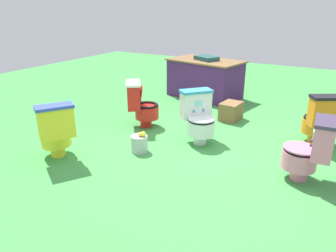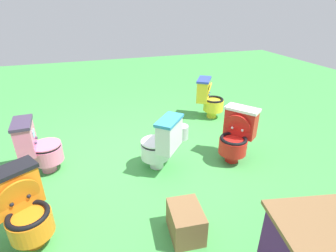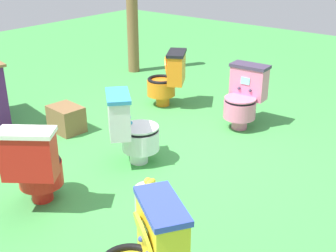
# 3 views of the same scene
# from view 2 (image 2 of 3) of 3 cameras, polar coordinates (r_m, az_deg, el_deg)

# --- Properties ---
(ground) EXTENTS (14.00, 14.00, 0.00)m
(ground) POSITION_cam_2_polar(r_m,az_deg,el_deg) (3.63, -5.70, -7.88)
(ground) COLOR #429947
(toilet_white) EXTENTS (0.63, 0.63, 0.73)m
(toilet_white) POSITION_cam_2_polar(r_m,az_deg,el_deg) (3.31, -1.47, -3.75)
(toilet_white) COLOR white
(toilet_white) RESTS_ON ground
(toilet_yellow) EXTENTS (0.63, 0.60, 0.73)m
(toilet_yellow) POSITION_cam_2_polar(r_m,az_deg,el_deg) (4.90, 8.88, 6.07)
(toilet_yellow) COLOR yellow
(toilet_yellow) RESTS_ON ground
(toilet_pink) EXTENTS (0.51, 0.45, 0.73)m
(toilet_pink) POSITION_cam_2_polar(r_m,az_deg,el_deg) (3.62, -26.47, -3.99)
(toilet_pink) COLOR pink
(toilet_pink) RESTS_ON ground
(toilet_red) EXTENTS (0.63, 0.62, 0.73)m
(toilet_red) POSITION_cam_2_polar(r_m,az_deg,el_deg) (3.63, 14.70, -1.82)
(toilet_red) COLOR red
(toilet_red) RESTS_ON ground
(toilet_orange) EXTENTS (0.60, 0.63, 0.73)m
(toilet_orange) POSITION_cam_2_polar(r_m,az_deg,el_deg) (2.70, -29.06, -15.27)
(toilet_orange) COLOR orange
(toilet_orange) RESTS_ON ground
(small_crate) EXTENTS (0.32, 0.41, 0.30)m
(small_crate) POSITION_cam_2_polar(r_m,az_deg,el_deg) (2.59, 3.87, -20.08)
(small_crate) COLOR brown
(small_crate) RESTS_ON ground
(lemon_bucket) EXTENTS (0.22, 0.22, 0.28)m
(lemon_bucket) POSITION_cam_2_polar(r_m,az_deg,el_deg) (4.15, 2.91, -1.26)
(lemon_bucket) COLOR #B7B7BF
(lemon_bucket) RESTS_ON ground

